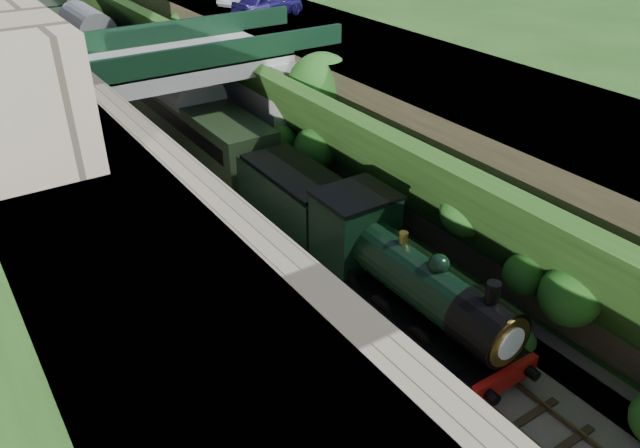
{
  "coord_description": "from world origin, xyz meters",
  "views": [
    {
      "loc": [
        -11.46,
        -6.92,
        14.82
      ],
      "look_at": [
        0.0,
        10.32,
        2.75
      ],
      "focal_mm": 35.0,
      "sensor_mm": 36.0,
      "label": 1
    }
  ],
  "objects_px": {
    "road_bridge": "(194,92)",
    "car_blue": "(268,3)",
    "tender": "(296,203)",
    "locomotive": "(403,277)",
    "tree": "(322,89)"
  },
  "relations": [
    {
      "from": "road_bridge",
      "to": "locomotive",
      "type": "bearing_deg",
      "value": -89.15
    },
    {
      "from": "tender",
      "to": "road_bridge",
      "type": "bearing_deg",
      "value": 91.48
    },
    {
      "from": "tree",
      "to": "tender",
      "type": "relative_size",
      "value": 1.1
    },
    {
      "from": "tree",
      "to": "car_blue",
      "type": "relative_size",
      "value": 1.36
    },
    {
      "from": "road_bridge",
      "to": "tree",
      "type": "height_order",
      "value": "road_bridge"
    },
    {
      "from": "car_blue",
      "to": "road_bridge",
      "type": "bearing_deg",
      "value": 111.75
    },
    {
      "from": "road_bridge",
      "to": "tree",
      "type": "xyz_separation_m",
      "value": [
        4.97,
        -4.95,
        0.57
      ]
    },
    {
      "from": "tree",
      "to": "tender",
      "type": "distance_m",
      "value": 7.5
    },
    {
      "from": "road_bridge",
      "to": "tender",
      "type": "xyz_separation_m",
      "value": [
        0.26,
        -9.93,
        -2.46
      ]
    },
    {
      "from": "locomotive",
      "to": "tender",
      "type": "height_order",
      "value": "locomotive"
    },
    {
      "from": "road_bridge",
      "to": "car_blue",
      "type": "bearing_deg",
      "value": 33.49
    },
    {
      "from": "tree",
      "to": "locomotive",
      "type": "height_order",
      "value": "tree"
    },
    {
      "from": "road_bridge",
      "to": "locomotive",
      "type": "xyz_separation_m",
      "value": [
        0.26,
        -17.3,
        -2.18
      ]
    },
    {
      "from": "road_bridge",
      "to": "tender",
      "type": "bearing_deg",
      "value": -88.52
    },
    {
      "from": "car_blue",
      "to": "tender",
      "type": "distance_m",
      "value": 17.44
    }
  ]
}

